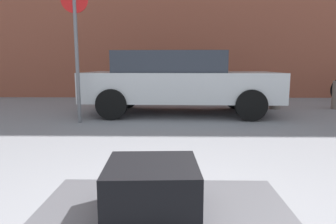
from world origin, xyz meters
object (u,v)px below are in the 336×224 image
at_px(parked_car, 178,81).
at_px(no_parking_sign, 76,40).
at_px(suitcase_black_rear_right, 152,189).
at_px(luggage_cart, 164,218).
at_px(bollard_kerb_near, 275,95).

height_order(parked_car, no_parking_sign, no_parking_sign).
distance_m(suitcase_black_rear_right, no_parking_sign, 4.80).
bearing_deg(no_parking_sign, luggage_cart, -67.04).
xyz_separation_m(suitcase_black_rear_right, parked_car, (0.22, 5.45, 0.28)).
height_order(luggage_cart, parked_car, parked_car).
distance_m(parked_car, bollard_kerb_near, 2.67).
relative_size(parked_car, no_parking_sign, 1.69).
bearing_deg(parked_car, suitcase_black_rear_right, -92.29).
xyz_separation_m(luggage_cart, no_parking_sign, (-1.80, 4.26, 1.31)).
relative_size(suitcase_black_rear_right, bollard_kerb_near, 0.67).
distance_m(suitcase_black_rear_right, parked_car, 5.46).
distance_m(luggage_cart, no_parking_sign, 4.81).
bearing_deg(luggage_cart, bollard_kerb_near, 66.71).
relative_size(suitcase_black_rear_right, no_parking_sign, 0.19).
distance_m(parked_car, no_parking_sign, 2.40).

